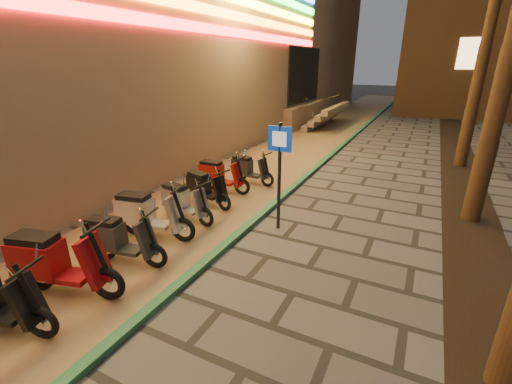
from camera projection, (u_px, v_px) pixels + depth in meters
The scene contains 11 objects.
parking_strip at pixel (279, 159), 13.21m from camera, with size 3.40×60.00×0.01m, color #8C7251.
green_curb at pixel (322, 163), 12.48m from camera, with size 0.18×60.00×0.10m, color #296F44.
planting_strip at pixel (478, 259), 6.43m from camera, with size 1.20×40.00×0.02m, color black.
pedestrian_sign at pixel (279, 162), 7.15m from camera, with size 0.52×0.09×2.35m.
scooter_5 at pixel (54, 262), 5.33m from camera, with size 1.85×0.93×1.31m.
scooter_6 at pixel (117, 238), 6.22m from camera, with size 1.58×0.69×1.11m.
scooter_7 at pixel (146, 214), 7.12m from camera, with size 1.74×0.77×1.23m.
scooter_8 at pixel (182, 201), 7.97m from camera, with size 1.49×0.60×1.05m.
scooter_9 at pixel (205, 187), 8.86m from camera, with size 1.48×0.71×1.04m.
scooter_10 at pixel (219, 175), 9.75m from camera, with size 1.57×0.55×1.11m.
scooter_11 at pixel (248, 168), 10.46m from camera, with size 1.47×0.58×1.03m.
Camera 1 is at (2.35, -1.85, 3.48)m, focal length 24.00 mm.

